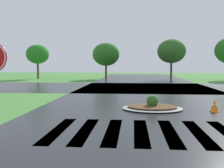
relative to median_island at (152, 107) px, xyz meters
name	(u,v)px	position (x,y,z in m)	size (l,w,h in m)	color
asphalt_roadway	(158,110)	(0.25, -0.05, -0.13)	(11.72, 80.00, 0.01)	#232628
asphalt_cross_road	(146,87)	(0.25, 11.35, -0.13)	(90.00, 10.55, 0.01)	#232628
crosswalk_stripes	(169,132)	(0.25, -4.11, -0.13)	(7.65, 3.38, 0.01)	white
median_island	(152,107)	(0.00, 0.00, 0.00)	(2.87, 2.29, 0.68)	#9E9B93
traffic_cone	(214,106)	(2.76, -0.40, 0.15)	(0.37, 0.37, 0.58)	orange
background_treeline	(197,52)	(7.75, 24.08, 3.66)	(40.15, 6.27, 5.88)	#4C3823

